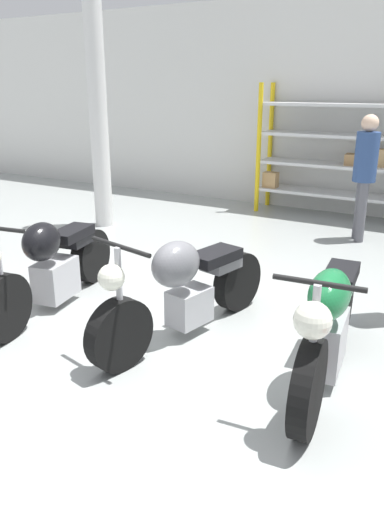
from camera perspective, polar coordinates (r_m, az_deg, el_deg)
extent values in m
plane|color=#9EA3A0|center=(4.48, -2.55, -9.97)|extent=(30.00, 30.00, 0.00)
cube|color=silver|center=(9.14, 16.80, 15.94)|extent=(30.00, 0.08, 3.60)
cylinder|color=yellow|center=(8.96, 7.62, 12.01)|extent=(0.08, 0.08, 2.20)
cylinder|color=yellow|center=(9.46, 8.91, 12.32)|extent=(0.08, 0.08, 2.20)
cube|color=silver|center=(8.79, 21.09, 6.10)|extent=(4.24, 0.55, 0.05)
cube|color=tan|center=(9.13, 8.98, 8.60)|extent=(0.25, 0.19, 0.27)
cube|color=tan|center=(8.74, 20.67, 10.45)|extent=(0.26, 0.21, 0.28)
cube|color=#A87F51|center=(8.78, 17.72, 10.47)|extent=(0.20, 0.28, 0.18)
cylinder|color=silver|center=(8.00, -10.69, 16.06)|extent=(0.28, 0.28, 3.60)
cylinder|color=black|center=(4.72, -20.78, -5.50)|extent=(0.26, 0.63, 0.62)
cylinder|color=black|center=(5.84, -11.47, 0.05)|extent=(0.26, 0.63, 0.62)
cube|color=#ADADB2|center=(5.31, -15.28, -2.56)|extent=(0.36, 0.51, 0.39)
ellipsoid|color=black|center=(5.03, -16.81, 1.57)|extent=(0.39, 0.50, 0.38)
cube|color=black|center=(5.45, -13.62, 2.54)|extent=(0.35, 0.57, 0.10)
cube|color=black|center=(5.55, -13.03, 1.91)|extent=(0.29, 0.41, 0.12)
cylinder|color=#ADADB2|center=(4.61, -21.13, -1.38)|extent=(0.06, 0.06, 0.71)
cylinder|color=black|center=(4.02, -8.27, -8.87)|extent=(0.27, 0.62, 0.60)
cylinder|color=black|center=(5.03, 5.23, -2.88)|extent=(0.27, 0.62, 0.60)
cube|color=#ADADB2|center=(4.54, -0.30, -5.73)|extent=(0.34, 0.44, 0.33)
ellipsoid|color=slate|center=(4.25, -1.86, -0.94)|extent=(0.44, 0.55, 0.40)
cube|color=black|center=(4.63, 2.61, -0.02)|extent=(0.39, 0.56, 0.10)
cube|color=slate|center=(4.74, 3.36, -0.76)|extent=(0.31, 0.40, 0.12)
cylinder|color=#ADADB2|center=(3.88, -8.30, -4.08)|extent=(0.06, 0.06, 0.72)
sphere|color=silver|center=(3.79, -9.21, -2.44)|extent=(0.21, 0.21, 0.21)
cylinder|color=black|center=(3.77, -8.20, 1.07)|extent=(0.64, 0.18, 0.04)
cylinder|color=black|center=(3.38, 13.12, -14.49)|extent=(0.18, 0.67, 0.66)
cylinder|color=black|center=(4.56, 16.67, -5.57)|extent=(0.18, 0.67, 0.66)
cube|color=#ADADB2|center=(4.02, 15.27, -9.47)|extent=(0.27, 0.53, 0.42)
ellipsoid|color=#196B38|center=(3.67, 15.44, -4.22)|extent=(0.34, 0.58, 0.34)
cube|color=black|center=(4.20, 16.66, -2.10)|extent=(0.28, 0.53, 0.10)
cube|color=#196B38|center=(4.23, 16.56, -3.21)|extent=(0.24, 0.38, 0.12)
cylinder|color=#ADADB2|center=(3.22, 13.67, -9.05)|extent=(0.05, 0.05, 0.71)
sphere|color=silver|center=(3.09, 13.63, -7.16)|extent=(0.24, 0.24, 0.24)
cylinder|color=black|center=(3.10, 14.28, -3.03)|extent=(0.56, 0.08, 0.04)
cylinder|color=#595960|center=(7.73, 18.55, 5.05)|extent=(0.13, 0.13, 0.87)
cylinder|color=#595960|center=(7.56, 18.80, 4.72)|extent=(0.13, 0.13, 0.87)
cylinder|color=navy|center=(7.50, 19.30, 10.63)|extent=(0.42, 0.42, 0.69)
sphere|color=beige|center=(7.46, 19.69, 14.12)|extent=(0.23, 0.23, 0.23)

